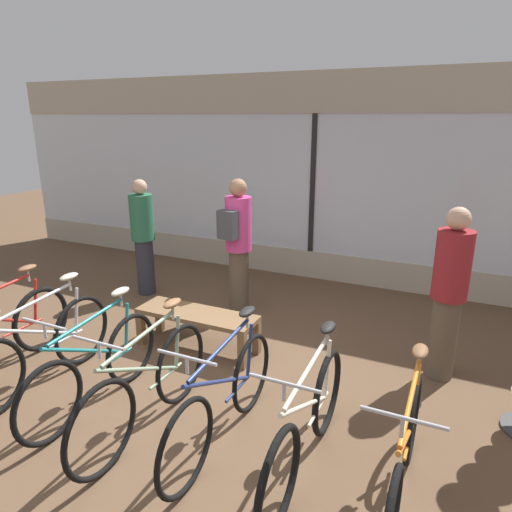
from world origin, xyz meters
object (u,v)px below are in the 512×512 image
(bicycle_center, at_px, (147,387))
(customer_near_rack, at_px, (449,291))
(display_bench, at_px, (197,319))
(bicycle_center_left, at_px, (95,368))
(bicycle_far_right, at_px, (404,458))
(customer_mid_floor, at_px, (143,235))
(bicycle_center_right, at_px, (224,399))
(customer_by_window, at_px, (238,243))
(bicycle_left, at_px, (41,349))
(bicycle_right, at_px, (307,425))

(bicycle_center, height_order, customer_near_rack, customer_near_rack)
(display_bench, bearing_deg, bicycle_center_left, -100.75)
(bicycle_center_left, height_order, display_bench, bicycle_center_left)
(bicycle_far_right, distance_m, customer_mid_floor, 4.75)
(bicycle_center_right, xyz_separation_m, customer_by_window, (-1.06, 2.33, 0.58))
(display_bench, distance_m, customer_mid_floor, 2.05)
(bicycle_center_left, height_order, customer_mid_floor, customer_mid_floor)
(bicycle_left, xyz_separation_m, bicycle_far_right, (3.39, -0.01, -0.03))
(bicycle_left, distance_m, bicycle_far_right, 3.39)
(bicycle_left, relative_size, bicycle_center_right, 1.03)
(bicycle_right, relative_size, customer_mid_floor, 1.04)
(bicycle_center, height_order, bicycle_center_right, bicycle_center)
(display_bench, bearing_deg, bicycle_right, -36.19)
(bicycle_center_right, distance_m, customer_near_rack, 2.41)
(bicycle_left, bearing_deg, bicycle_center, -4.53)
(bicycle_far_right, xyz_separation_m, customer_mid_floor, (-4.04, 2.45, 0.52))
(bicycle_right, bearing_deg, customer_mid_floor, 144.20)
(customer_near_rack, distance_m, customer_by_window, 2.63)
(bicycle_center_left, relative_size, bicycle_right, 0.96)
(bicycle_center_left, xyz_separation_m, bicycle_right, (1.99, 0.04, 0.00))
(bicycle_far_right, distance_m, customer_near_rack, 1.93)
(bicycle_center_right, bearing_deg, customer_by_window, 114.48)
(bicycle_center_left, xyz_separation_m, bicycle_far_right, (2.68, 0.01, -0.01))
(bicycle_center, height_order, customer_by_window, customer_by_window)
(bicycle_right, relative_size, bicycle_far_right, 1.05)
(customer_by_window, bearing_deg, customer_near_rack, -11.71)
(bicycle_center_left, relative_size, customer_near_rack, 0.97)
(customer_near_rack, xyz_separation_m, customer_by_window, (-2.58, 0.53, 0.05))
(bicycle_center_left, distance_m, customer_mid_floor, 2.86)
(bicycle_center_right, height_order, customer_near_rack, customer_near_rack)
(bicycle_center, height_order, bicycle_right, bicycle_center)
(customer_by_window, distance_m, customer_mid_floor, 1.59)
(display_bench, bearing_deg, bicycle_center, -74.58)
(bicycle_right, bearing_deg, bicycle_center_left, -178.78)
(bicycle_center_left, height_order, bicycle_right, bicycle_right)
(customer_by_window, height_order, customer_mid_floor, customer_by_window)
(bicycle_left, bearing_deg, bicycle_center_right, 0.89)
(bicycle_center_left, relative_size, customer_mid_floor, 1.00)
(bicycle_center, xyz_separation_m, customer_mid_floor, (-2.00, 2.54, 0.49))
(bicycle_left, relative_size, customer_mid_floor, 1.06)
(bicycle_left, distance_m, customer_mid_floor, 2.57)
(bicycle_center_left, bearing_deg, bicycle_far_right, 0.24)
(customer_mid_floor, bearing_deg, bicycle_center_right, -42.21)
(bicycle_far_right, bearing_deg, bicycle_left, 179.76)
(bicycle_center_left, relative_size, bicycle_center, 0.96)
(bicycle_center, xyz_separation_m, customer_near_rack, (2.17, 1.94, 0.52))
(bicycle_right, height_order, display_bench, bicycle_right)
(bicycle_far_right, xyz_separation_m, customer_by_window, (-2.45, 2.38, 0.60))
(bicycle_right, relative_size, customer_near_rack, 1.01)
(bicycle_center_left, distance_m, customer_near_rack, 3.40)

